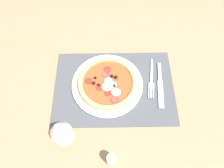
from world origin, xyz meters
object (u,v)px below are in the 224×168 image
at_px(fork, 151,80).
at_px(wine_glass, 59,129).
at_px(pizza, 107,83).
at_px(plate, 107,84).
at_px(knife, 160,85).
at_px(pepper_shaker, 111,159).

xyz_separation_m(fork, wine_glass, (0.32, 0.22, 0.10)).
height_order(pizza, fork, pizza).
relative_size(plate, pizza, 1.21).
xyz_separation_m(fork, knife, (-0.03, 0.02, 0.00)).
bearing_deg(knife, fork, -120.41).
distance_m(plate, pizza, 0.02).
height_order(fork, pepper_shaker, pepper_shaker).
xyz_separation_m(knife, pepper_shaker, (0.20, 0.28, 0.03)).
xyz_separation_m(pizza, wine_glass, (0.15, 0.20, 0.08)).
bearing_deg(pepper_shaker, pizza, -87.71).
distance_m(knife, pepper_shaker, 0.34).
bearing_deg(wine_glass, knife, -151.04).
bearing_deg(plate, wine_glass, 53.61).
relative_size(pizza, knife, 1.14).
distance_m(fork, wine_glass, 0.40).
bearing_deg(plate, knife, 178.73).
bearing_deg(fork, pizza, -76.50).
height_order(plate, wine_glass, wine_glass).
distance_m(fork, knife, 0.04).
distance_m(plate, knife, 0.21).
height_order(plate, pizza, pizza).
height_order(knife, wine_glass, wine_glass).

